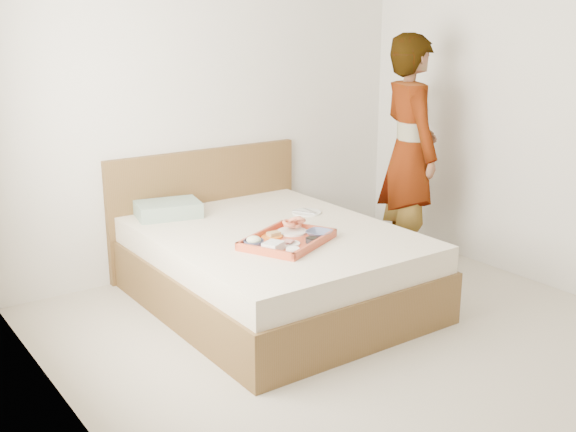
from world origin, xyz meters
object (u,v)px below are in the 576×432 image
(bed, at_px, (274,267))
(person, at_px, (410,152))
(tray, at_px, (288,239))
(dinner_plate, at_px, (307,212))

(bed, height_order, person, person)
(tray, height_order, person, person)
(tray, xyz_separation_m, dinner_plate, (0.54, 0.51, -0.02))
(dinner_plate, bearing_deg, tray, -136.50)
(bed, distance_m, tray, 0.42)
(bed, bearing_deg, person, 3.85)
(dinner_plate, xyz_separation_m, person, (0.92, -0.13, 0.38))
(bed, xyz_separation_m, person, (1.37, 0.09, 0.65))
(tray, relative_size, person, 0.32)
(tray, bearing_deg, bed, 48.46)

